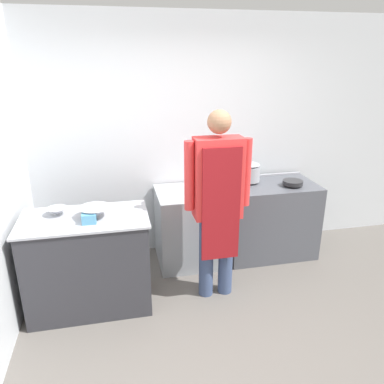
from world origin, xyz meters
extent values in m
plane|color=#5B5651|center=(0.00, 0.00, 0.00)|extent=(14.00, 14.00, 0.00)
cube|color=silver|center=(0.00, 1.80, 1.35)|extent=(8.00, 0.05, 2.70)
cube|color=silver|center=(-1.63, 1.00, 1.35)|extent=(0.05, 8.00, 2.70)
cube|color=#2D2D33|center=(-0.99, 0.79, 0.44)|extent=(1.08, 0.61, 0.88)
cube|color=#9EA0A8|center=(-0.99, 0.79, 0.89)|extent=(1.12, 0.64, 0.02)
cube|color=#4C4F56|center=(1.04, 1.40, 0.43)|extent=(1.04, 0.65, 0.87)
cube|color=#9EA0A8|center=(1.04, 1.09, 0.71)|extent=(0.95, 0.03, 0.10)
cube|color=#9EA0A8|center=(1.04, 1.71, 0.88)|extent=(1.04, 0.03, 0.02)
cube|color=#93999E|center=(0.09, 1.41, 0.42)|extent=(0.72, 0.68, 0.84)
cube|color=silver|center=(0.09, 1.08, 0.46)|extent=(0.61, 0.02, 0.59)
cylinder|color=#38476B|center=(0.11, 0.72, 0.42)|extent=(0.14, 0.14, 0.84)
cylinder|color=#38476B|center=(0.31, 0.72, 0.42)|extent=(0.14, 0.14, 0.84)
cube|color=red|center=(0.21, 0.72, 1.21)|extent=(0.44, 0.22, 0.74)
cube|color=maroon|center=(0.21, 0.60, 0.99)|extent=(0.35, 0.02, 1.06)
cylinder|color=red|center=(-0.06, 0.72, 1.25)|extent=(0.09, 0.09, 0.63)
cylinder|color=red|center=(0.47, 0.72, 1.25)|extent=(0.09, 0.09, 0.63)
sphere|color=#9E7051|center=(0.21, 0.72, 1.71)|extent=(0.21, 0.21, 0.21)
cone|color=#9EA0A8|center=(-0.89, 0.78, 0.95)|extent=(0.28, 0.28, 0.10)
cone|color=#9EA0A8|center=(-1.23, 0.90, 0.94)|extent=(0.18, 0.18, 0.07)
cube|color=teal|center=(-0.94, 0.68, 0.95)|extent=(0.12, 0.12, 0.08)
cylinder|color=#9EA0A8|center=(0.81, 1.51, 0.98)|extent=(0.25, 0.25, 0.18)
ellipsoid|color=#9EA0A8|center=(0.81, 1.51, 1.08)|extent=(0.24, 0.24, 0.04)
cylinder|color=#262628|center=(1.25, 1.29, 0.91)|extent=(0.22, 0.22, 0.05)
camera|label=1|loc=(-0.70, -2.36, 2.25)|focal=35.00mm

